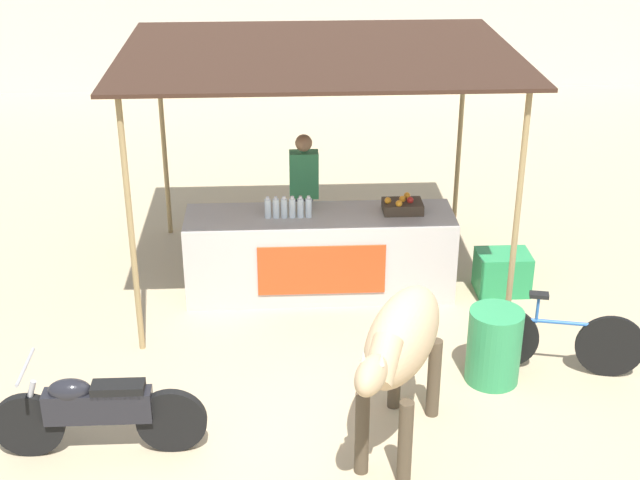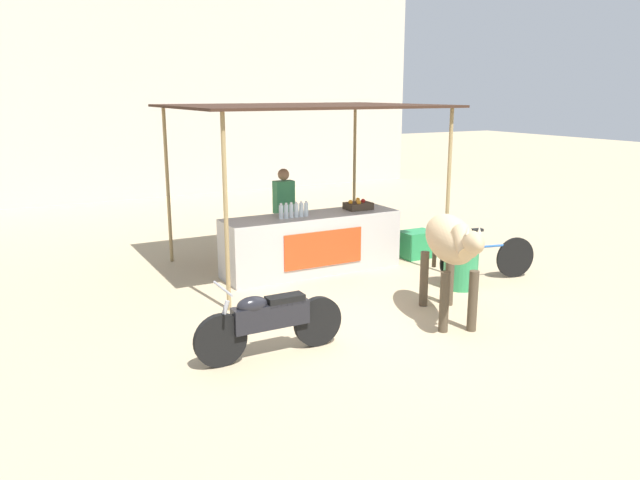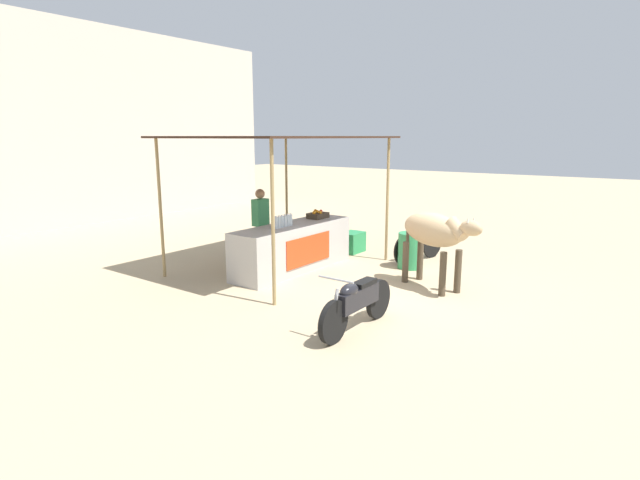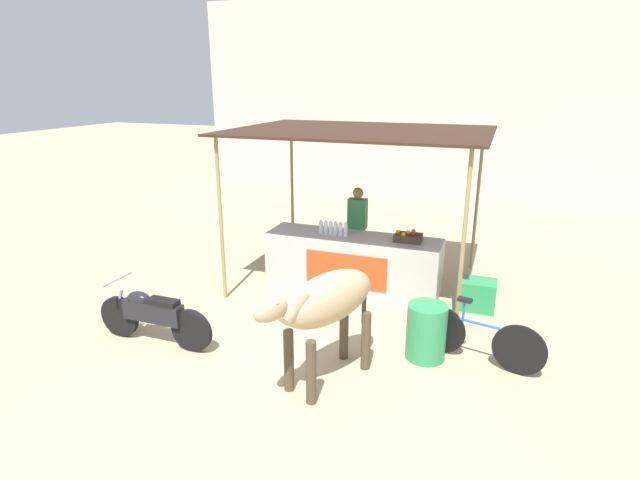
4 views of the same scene
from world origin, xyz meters
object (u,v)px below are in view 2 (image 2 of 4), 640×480
(fruit_crate, at_px, (358,205))
(cooler_box, at_px, (417,244))
(water_barrel, at_px, (461,264))
(motorcycle_parked, at_px, (269,320))
(vendor_behind_counter, at_px, (284,215))
(stall_counter, at_px, (312,243))
(cow, at_px, (451,243))
(bicycle_leaning, at_px, (487,259))

(fruit_crate, height_order, cooler_box, fruit_crate)
(water_barrel, bearing_deg, motorcycle_parked, -165.61)
(vendor_behind_counter, relative_size, water_barrel, 2.20)
(water_barrel, distance_m, motorcycle_parked, 3.72)
(motorcycle_parked, bearing_deg, water_barrel, 14.39)
(motorcycle_parked, bearing_deg, stall_counter, 54.19)
(vendor_behind_counter, bearing_deg, water_barrel, -56.85)
(stall_counter, distance_m, cow, 2.95)
(cooler_box, distance_m, cow, 3.27)
(cow, bearing_deg, vendor_behind_counter, 100.48)
(stall_counter, bearing_deg, water_barrel, -50.14)
(stall_counter, bearing_deg, cow, -79.71)
(water_barrel, bearing_deg, bicycle_leaning, 10.21)
(vendor_behind_counter, xyz_separation_m, water_barrel, (1.72, -2.64, -0.47))
(stall_counter, xyz_separation_m, vendor_behind_counter, (-0.15, 0.75, 0.37))
(vendor_behind_counter, height_order, bicycle_leaning, vendor_behind_counter)
(vendor_behind_counter, bearing_deg, bicycle_leaning, -46.82)
(motorcycle_parked, xyz_separation_m, bicycle_leaning, (4.24, 1.04, -0.08))
(cooler_box, xyz_separation_m, motorcycle_parked, (-4.12, -2.71, 0.19))
(water_barrel, bearing_deg, vendor_behind_counter, 123.15)
(stall_counter, distance_m, vendor_behind_counter, 0.85)
(fruit_crate, xyz_separation_m, water_barrel, (0.65, -1.94, -0.65))
(motorcycle_parked, height_order, bicycle_leaning, motorcycle_parked)
(water_barrel, bearing_deg, fruit_crate, 108.43)
(cooler_box, bearing_deg, cow, -119.73)
(water_barrel, bearing_deg, cooler_box, 73.79)
(vendor_behind_counter, relative_size, bicycle_leaning, 1.01)
(cow, xyz_separation_m, bicycle_leaning, (1.70, 1.09, -0.68))
(stall_counter, height_order, cow, cow)
(vendor_behind_counter, distance_m, water_barrel, 3.19)
(motorcycle_parked, bearing_deg, bicycle_leaning, 13.77)
(water_barrel, relative_size, motorcycle_parked, 0.42)
(fruit_crate, bearing_deg, stall_counter, -176.80)
(fruit_crate, relative_size, bicycle_leaning, 0.27)
(cooler_box, bearing_deg, bicycle_leaning, -85.74)
(vendor_behind_counter, xyz_separation_m, cooler_box, (2.24, -0.85, -0.61))
(stall_counter, distance_m, bicycle_leaning, 2.84)
(stall_counter, height_order, cooler_box, stall_counter)
(stall_counter, distance_m, fruit_crate, 1.08)
(cooler_box, xyz_separation_m, cow, (-1.57, -2.76, 0.79))
(vendor_behind_counter, height_order, cooler_box, vendor_behind_counter)
(cow, bearing_deg, fruit_crate, 81.98)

